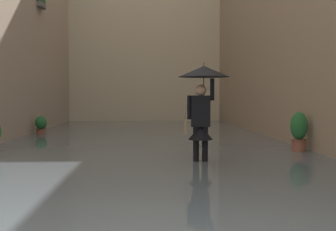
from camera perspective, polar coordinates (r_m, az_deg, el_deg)
The scene contains 6 objects.
ground_plane at distance 12.27m, azimuth -3.32°, elevation -4.07°, with size 60.00×60.00×0.00m, color gray.
flood_water at distance 12.27m, azimuth -3.32°, elevation -3.76°, with size 8.80×25.18×0.13m, color #515B60.
building_facade_far at distance 23.06m, azimuth -3.25°, elevation 13.16°, with size 11.60×1.80×11.28m, color beige.
person_wading at distance 8.21m, azimuth 4.79°, elevation 3.03°, with size 1.03×1.03×2.12m.
potted_plant_far_left at distance 10.30m, azimuth 17.81°, elevation -2.25°, with size 0.40×0.40×1.07m.
potted_plant_near_right at distance 15.23m, azimuth -17.33°, elevation -1.38°, with size 0.41×0.41×0.74m.
Camera 1 is at (-0.05, 2.60, 1.44)m, focal length 43.64 mm.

